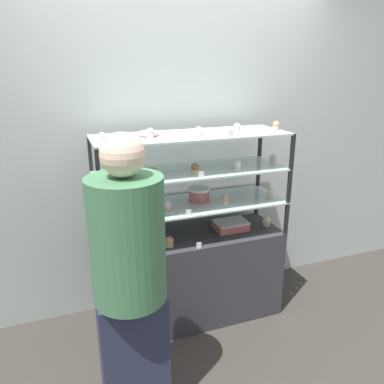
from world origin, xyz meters
TOP-DOWN VIEW (x-y plane):
  - ground_plane at (0.00, 0.00)m, footprint 20.00×20.00m
  - back_wall at (0.00, 0.38)m, footprint 8.00×0.05m
  - display_base at (0.00, 0.00)m, footprint 1.36×0.47m
  - display_riser_lower at (0.00, 0.00)m, footprint 1.36×0.47m
  - display_riser_middle at (0.00, 0.00)m, footprint 1.36×0.47m
  - display_riser_upper at (0.00, 0.00)m, footprint 1.36×0.47m
  - layer_cake_centerpiece at (0.07, 0.05)m, footprint 0.16×0.16m
  - sheet_cake_frosted at (0.32, 0.00)m, footprint 0.25×0.18m
  - cupcake_0 at (-0.63, -0.12)m, footprint 0.06×0.06m
  - cupcake_1 at (-0.21, -0.11)m, footprint 0.06×0.06m
  - cupcake_2 at (0.62, -0.04)m, footprint 0.06×0.06m
  - price_tag_0 at (-0.03, -0.21)m, footprint 0.04×0.00m
  - cupcake_3 at (-0.61, -0.13)m, footprint 0.05×0.05m
  - cupcake_4 at (-0.20, -0.07)m, footprint 0.05×0.05m
  - cupcake_5 at (0.22, -0.09)m, footprint 0.05×0.05m
  - cupcake_6 at (0.61, -0.07)m, footprint 0.05×0.05m
  - price_tag_1 at (-0.10, -0.21)m, footprint 0.04×0.00m
  - cupcake_7 at (-0.62, -0.09)m, footprint 0.06×0.06m
  - cupcake_8 at (-0.31, -0.10)m, footprint 0.06×0.06m
  - cupcake_9 at (-0.01, -0.09)m, footprint 0.06×0.06m
  - cupcake_10 at (0.30, -0.10)m, footprint 0.06×0.06m
  - cupcake_11 at (0.64, -0.04)m, footprint 0.06×0.06m
  - price_tag_2 at (-0.01, -0.21)m, footprint 0.04×0.00m
  - cupcake_12 at (-0.62, -0.10)m, footprint 0.05×0.05m
  - cupcake_13 at (-0.30, -0.04)m, footprint 0.05×0.05m
  - cupcake_14 at (0.01, -0.10)m, footprint 0.05×0.05m
  - cupcake_15 at (0.32, -0.04)m, footprint 0.05×0.05m
  - cupcake_16 at (0.64, -0.04)m, footprint 0.05×0.05m
  - price_tag_3 at (0.19, -0.21)m, footprint 0.04×0.00m
  - donut_glazed at (-0.30, 0.03)m, footprint 0.14×0.14m
  - customer_figure at (-0.60, -0.70)m, footprint 0.38×0.38m

SIDE VIEW (x-z plane):
  - ground_plane at x=0.00m, z-range 0.00..0.00m
  - display_base at x=0.00m, z-range 0.00..0.70m
  - price_tag_0 at x=-0.03m, z-range 0.70..0.75m
  - sheet_cake_frosted at x=0.32m, z-range 0.71..0.77m
  - cupcake_0 at x=-0.63m, z-range 0.70..0.78m
  - cupcake_1 at x=-0.21m, z-range 0.70..0.78m
  - cupcake_2 at x=0.62m, z-range 0.70..0.78m
  - customer_figure at x=-0.60m, z-range 0.06..1.68m
  - display_riser_lower at x=0.00m, z-range 0.82..1.07m
  - price_tag_1 at x=-0.10m, z-range 0.96..1.00m
  - cupcake_3 at x=-0.61m, z-range 0.96..1.03m
  - cupcake_4 at x=-0.20m, z-range 0.96..1.03m
  - cupcake_5 at x=0.22m, z-range 0.96..1.03m
  - cupcake_6 at x=0.61m, z-range 0.96..1.03m
  - layer_cake_centerpiece at x=0.07m, z-range 0.96..1.06m
  - display_riser_middle at x=0.00m, z-range 1.07..1.33m
  - price_tag_2 at x=-0.01m, z-range 1.21..1.26m
  - cupcake_7 at x=-0.62m, z-range 1.21..1.28m
  - cupcake_8 at x=-0.31m, z-range 1.21..1.28m
  - cupcake_9 at x=-0.01m, z-range 1.21..1.28m
  - cupcake_10 at x=0.30m, z-range 1.21..1.28m
  - cupcake_11 at x=0.64m, z-range 1.21..1.28m
  - back_wall at x=0.00m, z-range 0.00..2.60m
  - display_riser_upper at x=0.00m, z-range 1.33..1.58m
  - donut_glazed at x=-0.30m, z-range 1.47..1.50m
  - price_tag_3 at x=0.19m, z-range 1.47..1.51m
  - cupcake_12 at x=-0.62m, z-range 1.47..1.53m
  - cupcake_13 at x=-0.30m, z-range 1.47..1.53m
  - cupcake_14 at x=0.01m, z-range 1.47..1.53m
  - cupcake_15 at x=0.32m, z-range 1.47..1.53m
  - cupcake_16 at x=0.64m, z-range 1.47..1.53m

